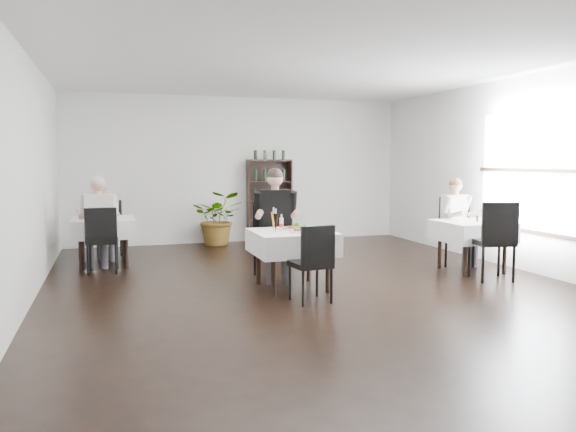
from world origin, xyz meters
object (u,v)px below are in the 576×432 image
object	(u,v)px
wine_shelf	(269,201)
diner_main	(276,215)
main_table	(292,242)
potted_tree	(219,218)

from	to	relation	value
wine_shelf	diner_main	bearing A→B (deg)	-104.35
main_table	diner_main	bearing A→B (deg)	95.22
wine_shelf	main_table	bearing A→B (deg)	-101.78
wine_shelf	potted_tree	size ratio (longest dim) A/B	1.60
potted_tree	diner_main	size ratio (longest dim) A/B	0.69
wine_shelf	diner_main	distance (m)	3.85
diner_main	wine_shelf	bearing A→B (deg)	75.65
main_table	potted_tree	world-z (taller)	potted_tree
wine_shelf	potted_tree	world-z (taller)	wine_shelf
main_table	diner_main	size ratio (longest dim) A/B	0.65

